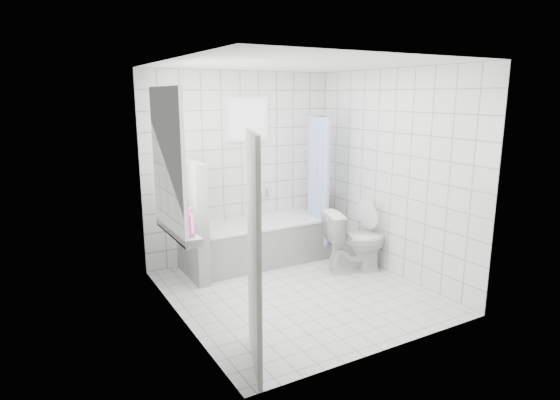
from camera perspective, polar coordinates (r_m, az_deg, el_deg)
ground at (r=5.64m, az=2.11°, el=-11.11°), size 3.00×3.00×0.00m
ceiling at (r=5.17m, az=2.35°, el=16.27°), size 3.00×3.00×0.00m
wall_back at (r=6.56m, az=-4.71°, el=4.08°), size 2.80×0.02×2.60m
wall_front at (r=4.09m, az=13.36°, el=-1.46°), size 2.80×0.02×2.60m
wall_left at (r=4.68m, az=-12.50°, el=0.37°), size 0.02×3.00×2.60m
wall_right at (r=6.10m, az=13.49°, el=3.12°), size 0.02×3.00×2.60m
window_left at (r=4.93m, az=-13.21°, el=4.48°), size 0.01×0.90×1.40m
window_back at (r=6.50m, az=-3.84°, el=9.77°), size 0.50×0.01×0.50m
window_sill at (r=5.09m, az=-12.31°, el=-3.74°), size 0.18×1.02×0.08m
door at (r=3.87m, az=-3.19°, el=-6.55°), size 0.32×0.76×2.00m
bathtub at (r=6.50m, az=-2.45°, el=-5.13°), size 1.84×0.77×0.58m
partition_wall at (r=5.96m, az=-10.75°, el=-2.39°), size 0.15×0.85×1.50m
tiled_ledge at (r=7.25m, az=4.45°, el=-3.38°), size 0.40×0.24×0.55m
toilet at (r=6.23m, az=9.18°, el=-4.92°), size 0.89×0.65×0.82m
curtain_rod at (r=6.61m, az=4.29°, el=10.25°), size 0.02×0.80×0.02m
shower_curtain at (r=6.60m, az=4.79°, el=2.37°), size 0.14×0.48×1.78m
tub_faucet at (r=6.68m, az=-3.04°, el=0.34°), size 0.18×0.06×0.06m
sill_bottles at (r=4.92m, az=-11.74°, el=-2.47°), size 0.18×0.81×0.30m
ledge_bottles at (r=7.13m, az=4.80°, el=-0.37°), size 0.20×0.19×0.26m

